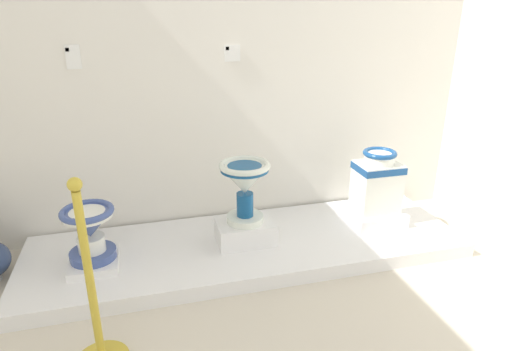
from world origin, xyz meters
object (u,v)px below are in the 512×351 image
antique_toilet_broad_patterned (377,180)px  stanchion_post_near_left (95,315)px  plinth_block_pale_glazed (94,261)px  antique_toilet_pale_glazed (89,227)px  plinth_block_broad_patterned (373,216)px  plinth_block_rightmost (245,231)px  info_placard_second (232,53)px  antique_toilet_rightmost (245,182)px  info_placard_first (73,57)px

antique_toilet_broad_patterned → stanchion_post_near_left: (-1.96, -0.86, -0.16)m
plinth_block_pale_glazed → antique_toilet_pale_glazed: 0.24m
antique_toilet_pale_glazed → plinth_block_broad_patterned: size_ratio=0.88×
plinth_block_rightmost → info_placard_second: size_ratio=3.53×
plinth_block_broad_patterned → stanchion_post_near_left: (-1.96, -0.86, 0.13)m
plinth_block_pale_glazed → antique_toilet_rightmost: antique_toilet_rightmost is taller
antique_toilet_pale_glazed → plinth_block_rightmost: antique_toilet_pale_glazed is taller
antique_toilet_rightmost → info_placard_first: (-1.03, 0.48, 0.80)m
antique_toilet_broad_patterned → stanchion_post_near_left: bearing=-156.2°
antique_toilet_rightmost → info_placard_second: 0.93m
antique_toilet_pale_glazed → plinth_block_broad_patterned: antique_toilet_pale_glazed is taller
antique_toilet_rightmost → antique_toilet_broad_patterned: antique_toilet_rightmost is taller
antique_toilet_pale_glazed → info_placard_first: bearing=91.6°
antique_toilet_rightmost → plinth_block_broad_patterned: 1.10m
stanchion_post_near_left → antique_toilet_broad_patterned: bearing=23.8°
antique_toilet_pale_glazed → info_placard_second: info_placard_second is taller
antique_toilet_pale_glazed → plinth_block_broad_patterned: (2.04, 0.08, -0.22)m
antique_toilet_rightmost → plinth_block_broad_patterned: bearing=2.1°
info_placard_first → info_placard_second: 1.06m
plinth_block_pale_glazed → info_placard_first: 1.33m
antique_toilet_broad_patterned → info_placard_first: (-2.05, 0.44, 0.91)m
info_placard_first → info_placard_second: info_placard_first is taller
plinth_block_rightmost → antique_toilet_rightmost: bearing=-116.6°
plinth_block_rightmost → stanchion_post_near_left: size_ratio=0.40×
plinth_block_pale_glazed → plinth_block_rightmost: 1.01m
plinth_block_pale_glazed → info_placard_second: bearing=26.6°
plinth_block_pale_glazed → antique_toilet_broad_patterned: size_ratio=0.75×
info_placard_first → stanchion_post_near_left: size_ratio=0.16×
antique_toilet_pale_glazed → info_placard_second: size_ratio=3.07×
plinth_block_rightmost → info_placard_second: info_placard_second is taller
info_placard_second → stanchion_post_near_left: info_placard_second is taller
antique_toilet_rightmost → stanchion_post_near_left: 1.28m
plinth_block_rightmost → info_placard_first: (-1.03, 0.48, 1.17)m
plinth_block_rightmost → info_placard_second: bearing=86.0°
info_placard_second → plinth_block_pale_glazed: bearing=-153.4°
plinth_block_broad_patterned → stanchion_post_near_left: size_ratio=0.40×
plinth_block_pale_glazed → plinth_block_broad_patterned: 2.04m
plinth_block_pale_glazed → plinth_block_broad_patterned: plinth_block_broad_patterned is taller
plinth_block_rightmost → info_placard_second: (0.03, 0.48, 1.17)m
plinth_block_broad_patterned → info_placard_first: 2.42m
plinth_block_broad_patterned → info_placard_first: size_ratio=2.56×
plinth_block_rightmost → stanchion_post_near_left: (-0.94, -0.83, 0.11)m
plinth_block_broad_patterned → info_placard_first: (-2.05, 0.44, 1.20)m
antique_toilet_pale_glazed → antique_toilet_broad_patterned: size_ratio=0.74×
info_placard_second → stanchion_post_near_left: (-0.97, -1.31, -1.06)m
info_placard_second → info_placard_first: bearing=180.0°
info_placard_first → stanchion_post_near_left: bearing=-86.0°
antique_toilet_pale_glazed → antique_toilet_rightmost: 1.03m
info_placard_first → stanchion_post_near_left: info_placard_first is taller
plinth_block_pale_glazed → plinth_block_rightmost: size_ratio=0.88×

